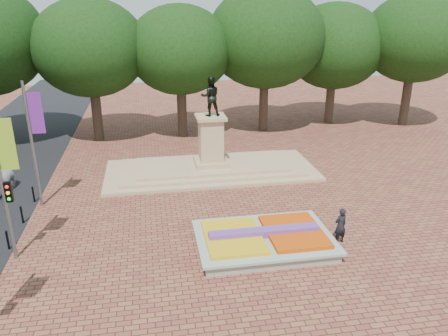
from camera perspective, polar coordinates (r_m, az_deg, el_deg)
name	(u,v)px	position (r m, az deg, el deg)	size (l,w,h in m)	color
ground	(234,228)	(22.39, 1.37, -7.82)	(90.00, 90.00, 0.00)	brown
flower_bed	(264,239)	(20.72, 5.30, -9.24)	(6.30, 4.30, 0.91)	gray
monument	(211,160)	(29.25, -1.69, 1.10)	(14.00, 6.00, 6.40)	tan
tree_row_back	(220,54)	(38.01, -0.48, 14.64)	(44.80, 8.80, 10.43)	#37251E
banner_poles	(2,180)	(20.17, -27.04, -1.42)	(0.88, 11.17, 7.00)	slate
pedestrian	(340,226)	(21.42, 14.96, -7.29)	(0.65, 0.43, 1.78)	black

